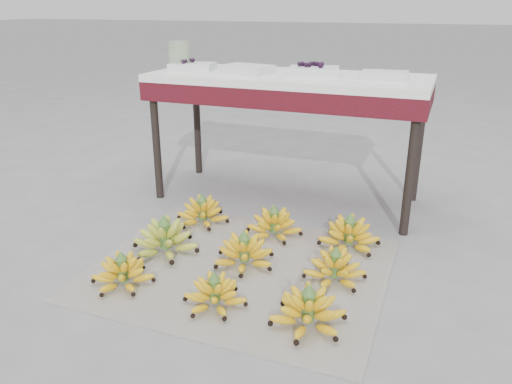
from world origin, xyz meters
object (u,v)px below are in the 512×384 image
(bunch_mid_left, at_px, (165,239))
(bunch_back_center, at_px, (274,225))
(bunch_front_right, at_px, (308,311))
(glass_jar, at_px, (179,55))
(bunch_mid_center, at_px, (244,253))
(vendor_table, at_px, (288,90))
(bunch_front_center, at_px, (215,294))
(bunch_back_left, at_px, (203,213))
(bunch_mid_right, at_px, (335,269))
(bunch_back_right, at_px, (349,235))
(tray_far_right, at_px, (384,75))
(tray_left, at_px, (247,69))
(bunch_front_left, at_px, (123,273))
(newspaper_mat, at_px, (240,268))
(tray_right, at_px, (314,70))
(tray_far_left, at_px, (192,66))

(bunch_mid_left, bearing_deg, bunch_back_center, 54.33)
(bunch_front_right, bearing_deg, bunch_back_center, 98.51)
(bunch_front_right, xyz_separation_m, glass_jar, (-1.14, 1.16, 0.75))
(bunch_mid_center, relative_size, vendor_table, 0.23)
(bunch_back_center, relative_size, vendor_table, 0.21)
(bunch_front_center, relative_size, bunch_back_left, 0.77)
(bunch_front_center, distance_m, bunch_mid_right, 0.52)
(bunch_back_right, distance_m, glass_jar, 1.46)
(bunch_mid_left, xyz_separation_m, bunch_back_left, (0.01, 0.36, -0.01))
(bunch_front_right, xyz_separation_m, tray_far_right, (0.05, 1.19, 0.69))
(tray_left, bearing_deg, vendor_table, 8.12)
(bunch_front_left, distance_m, vendor_table, 1.36)
(newspaper_mat, distance_m, bunch_back_right, 0.55)
(bunch_back_right, distance_m, tray_right, 0.94)
(bunch_front_left, xyz_separation_m, tray_far_right, (0.83, 1.19, 0.69))
(bunch_back_center, bearing_deg, tray_left, 134.72)
(bunch_back_left, height_order, tray_far_right, tray_far_right)
(bunch_mid_left, bearing_deg, bunch_back_left, 102.29)
(glass_jar, bearing_deg, vendor_table, 1.41)
(bunch_mid_right, height_order, vendor_table, vendor_table)
(bunch_back_left, xyz_separation_m, vendor_table, (0.30, 0.51, 0.59))
(tray_far_left, height_order, tray_left, tray_far_left)
(newspaper_mat, height_order, bunch_front_center, bunch_front_center)
(bunch_back_right, relative_size, tray_far_left, 1.28)
(bunch_front_center, relative_size, bunch_mid_center, 0.76)
(newspaper_mat, height_order, bunch_mid_right, bunch_mid_right)
(bunch_front_left, height_order, tray_far_right, tray_far_right)
(newspaper_mat, height_order, tray_far_right, tray_far_right)
(bunch_back_left, bearing_deg, bunch_mid_left, -72.72)
(bunch_front_left, height_order, bunch_front_center, bunch_front_left)
(bunch_mid_left, relative_size, tray_far_right, 1.52)
(newspaper_mat, height_order, bunch_front_right, bunch_front_right)
(bunch_front_right, bearing_deg, vendor_table, 91.66)
(bunch_front_center, relative_size, bunch_back_center, 0.85)
(bunch_mid_center, bearing_deg, tray_far_right, 82.42)
(bunch_mid_center, bearing_deg, bunch_back_right, 59.66)
(tray_far_left, distance_m, tray_far_right, 1.10)
(bunch_mid_right, relative_size, tray_right, 0.93)
(bunch_mid_right, relative_size, bunch_back_center, 0.89)
(bunch_front_center, distance_m, tray_far_left, 1.52)
(bunch_front_right, relative_size, bunch_back_right, 1.01)
(bunch_mid_right, height_order, tray_far_left, tray_far_left)
(bunch_mid_right, bearing_deg, bunch_front_center, -132.70)
(bunch_mid_center, distance_m, bunch_back_right, 0.52)
(vendor_table, bearing_deg, bunch_front_right, -68.26)
(newspaper_mat, xyz_separation_m, bunch_front_left, (-0.40, -0.30, 0.06))
(newspaper_mat, bearing_deg, tray_left, 110.20)
(bunch_front_center, height_order, tray_far_right, tray_far_right)
(bunch_back_left, height_order, tray_far_left, tray_far_left)
(tray_far_right, bearing_deg, bunch_back_right, -93.69)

